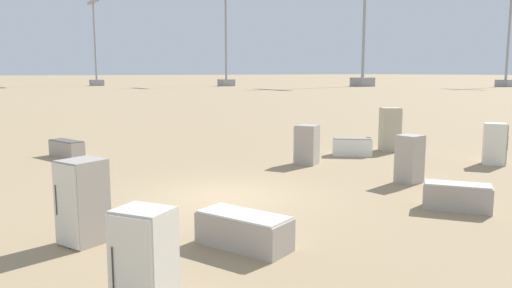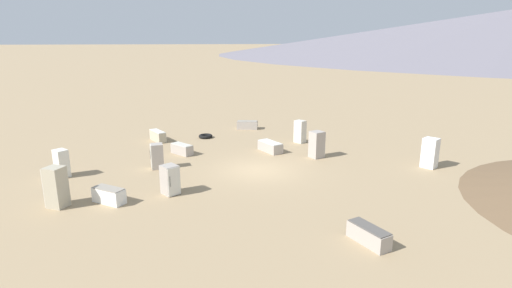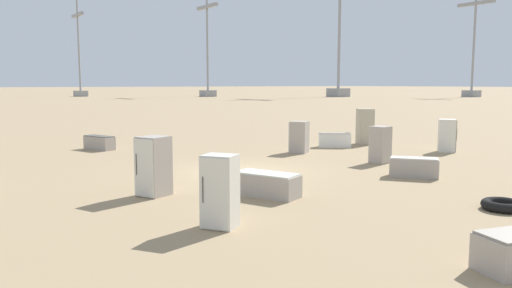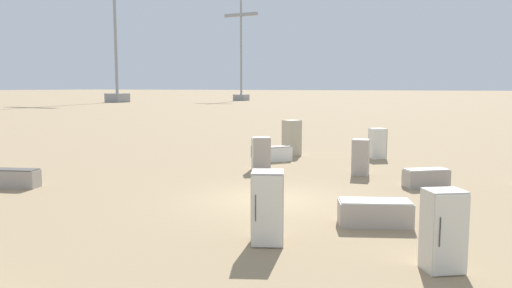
% 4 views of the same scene
% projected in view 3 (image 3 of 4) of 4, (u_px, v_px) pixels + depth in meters
% --- Properties ---
extents(ground_plane, '(1000.00, 1000.00, 0.00)m').
position_uv_depth(ground_plane, '(241.00, 172.00, 17.56)').
color(ground_plane, '#9E8460').
extents(power_pylon_0, '(9.22, 3.16, 26.35)m').
position_uv_depth(power_pylon_0, '(473.00, 62.00, 116.88)').
color(power_pylon_0, gray).
rests_on(power_pylon_0, ground_plane).
extents(power_pylon_1, '(11.81, 4.05, 33.73)m').
position_uv_depth(power_pylon_1, '(339.00, 52.00, 117.97)').
color(power_pylon_1, gray).
rests_on(power_pylon_1, ground_plane).
extents(power_pylon_2, '(9.08, 3.11, 25.95)m').
position_uv_depth(power_pylon_2, '(208.00, 63.00, 119.63)').
color(power_pylon_2, gray).
rests_on(power_pylon_2, ground_plane).
extents(power_pylon_3, '(8.34, 2.86, 23.83)m').
position_uv_depth(power_pylon_3, '(80.00, 66.00, 121.08)').
color(power_pylon_3, gray).
rests_on(power_pylon_3, ground_plane).
extents(discarded_fridge_0, '(0.93, 0.91, 1.49)m').
position_uv_depth(discarded_fridge_0, '(447.00, 136.00, 22.57)').
color(discarded_fridge_0, silver).
rests_on(discarded_fridge_0, ground_plane).
extents(discarded_fridge_2, '(1.59, 1.44, 0.65)m').
position_uv_depth(discarded_fridge_2, '(414.00, 167.00, 16.50)').
color(discarded_fridge_2, '#A89E93').
rests_on(discarded_fridge_2, ground_plane).
extents(discarded_fridge_3, '(0.98, 1.01, 1.82)m').
position_uv_depth(discarded_fridge_3, '(365.00, 126.00, 25.49)').
color(discarded_fridge_3, '#B2A88E').
rests_on(discarded_fridge_3, ground_plane).
extents(discarded_fridge_4, '(0.73, 0.76, 1.44)m').
position_uv_depth(discarded_fridge_4, '(380.00, 145.00, 19.45)').
color(discarded_fridge_4, '#A89E93').
rests_on(discarded_fridge_4, ground_plane).
extents(discarded_fridge_5, '(0.91, 0.89, 1.58)m').
position_uv_depth(discarded_fridge_5, '(220.00, 191.00, 10.65)').
color(discarded_fridge_5, beige).
rests_on(discarded_fridge_5, ground_plane).
extents(discarded_fridge_6, '(1.97, 1.42, 0.65)m').
position_uv_depth(discarded_fridge_6, '(267.00, 184.00, 13.71)').
color(discarded_fridge_6, '#A89E93').
rests_on(discarded_fridge_6, ground_plane).
extents(discarded_fridge_7, '(1.00, 0.97, 1.41)m').
position_uv_depth(discarded_fridge_7, '(299.00, 137.00, 22.32)').
color(discarded_fridge_7, '#A89E93').
rests_on(discarded_fridge_7, ground_plane).
extents(discarded_fridge_10, '(0.96, 1.00, 1.64)m').
position_uv_depth(discarded_fridge_10, '(154.00, 166.00, 13.73)').
color(discarded_fridge_10, '#A89E93').
rests_on(discarded_fridge_10, ground_plane).
extents(discarded_fridge_11, '(1.79, 1.11, 0.65)m').
position_uv_depth(discarded_fridge_11, '(99.00, 143.00, 23.47)').
color(discarded_fridge_11, '#A89E93').
rests_on(discarded_fridge_11, ground_plane).
extents(discarded_fridge_12, '(1.42, 1.58, 0.71)m').
position_uv_depth(discarded_fridge_12, '(335.00, 140.00, 24.33)').
color(discarded_fridge_12, white).
rests_on(discarded_fridge_12, ground_plane).
extents(scrap_tire, '(1.02, 1.02, 0.24)m').
position_uv_depth(scrap_tire, '(503.00, 205.00, 12.22)').
color(scrap_tire, black).
rests_on(scrap_tire, ground_plane).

